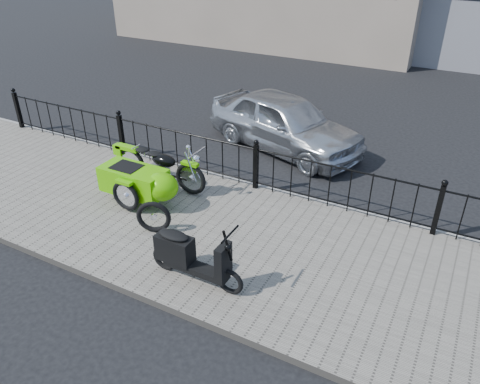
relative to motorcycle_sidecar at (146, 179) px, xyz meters
The scene contains 8 objects.
ground 1.76m from the motorcycle_sidecar, ahead, with size 120.00×120.00×0.00m, color black.
sidewalk 1.77m from the motorcycle_sidecar, 12.02° to the right, with size 30.00×3.80×0.12m, color #6B655A.
curb 2.35m from the motorcycle_sidecar, 43.91° to the left, with size 30.00×0.10×0.12m, color gray.
iron_fence 2.20m from the motorcycle_sidecar, 41.28° to the left, with size 14.11×0.11×1.08m.
motorcycle_sidecar is the anchor object (origin of this frame).
scooter 2.58m from the motorcycle_sidecar, 37.69° to the right, with size 1.61×0.47×1.09m.
spare_tire 1.15m from the motorcycle_sidecar, 46.21° to the right, with size 0.62×0.62×0.09m, color black.
sedan_car 3.97m from the motorcycle_sidecar, 71.01° to the left, with size 1.63×4.05×1.38m, color silver.
Camera 1 is at (3.69, -6.30, 4.89)m, focal length 35.00 mm.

